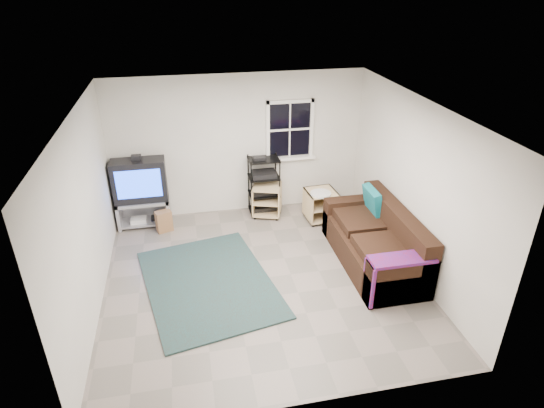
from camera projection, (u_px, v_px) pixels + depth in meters
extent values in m
plane|color=slate|center=(262.00, 278.00, 6.87)|extent=(4.60, 4.60, 0.00)
plane|color=white|center=(260.00, 109.00, 5.68)|extent=(4.60, 4.60, 0.00)
plane|color=silver|center=(238.00, 146.00, 8.27)|extent=(4.60, 0.00, 4.60)
plane|color=silver|center=(304.00, 310.00, 4.27)|extent=(4.60, 0.00, 4.60)
plane|color=silver|center=(86.00, 217.00, 5.86)|extent=(0.00, 4.60, 4.60)
plane|color=silver|center=(415.00, 187.00, 6.68)|extent=(0.00, 4.60, 4.60)
cube|color=black|center=(290.00, 129.00, 8.32)|extent=(0.80, 0.01, 1.02)
cube|color=white|center=(290.00, 101.00, 8.06)|extent=(0.88, 0.06, 0.06)
cube|color=white|center=(289.00, 158.00, 8.54)|extent=(0.98, 0.14, 0.05)
cube|color=white|center=(268.00, 131.00, 8.23)|extent=(0.06, 0.06, 1.10)
cube|color=white|center=(311.00, 128.00, 8.37)|extent=(0.06, 0.06, 1.10)
cube|color=white|center=(290.00, 130.00, 8.30)|extent=(0.78, 0.04, 0.04)
cube|color=#A4A4AC|center=(143.00, 201.00, 8.11)|extent=(0.92, 0.46, 0.05)
cube|color=#A4A4AC|center=(119.00, 214.00, 8.13)|extent=(0.05, 0.46, 0.50)
cube|color=#A4A4AC|center=(168.00, 210.00, 8.29)|extent=(0.05, 0.46, 0.50)
cube|color=#A4A4AC|center=(145.00, 221.00, 8.30)|extent=(0.81, 0.42, 0.04)
cube|color=#A4A4AC|center=(145.00, 207.00, 8.39)|extent=(0.92, 0.04, 0.50)
cube|color=silver|center=(139.00, 220.00, 8.22)|extent=(0.27, 0.22, 0.07)
cube|color=black|center=(156.00, 218.00, 8.31)|extent=(0.18, 0.16, 0.05)
cube|color=black|center=(139.00, 180.00, 7.92)|extent=(0.92, 0.38, 0.75)
cube|color=blue|center=(139.00, 184.00, 7.74)|extent=(0.75, 0.01, 0.51)
cube|color=black|center=(136.00, 158.00, 7.73)|extent=(0.16, 0.12, 0.09)
cylinder|color=black|center=(252.00, 191.00, 8.28)|extent=(0.02, 0.02, 1.13)
cylinder|color=black|center=(280.00, 188.00, 8.37)|extent=(0.02, 0.02, 1.13)
cylinder|color=black|center=(248.00, 182.00, 8.60)|extent=(0.02, 0.02, 1.13)
cylinder|color=black|center=(276.00, 180.00, 8.70)|extent=(0.02, 0.02, 1.13)
cube|color=black|center=(264.00, 209.00, 8.72)|extent=(0.56, 0.41, 0.02)
cube|color=black|center=(264.00, 207.00, 8.70)|extent=(0.44, 0.33, 0.09)
cube|color=black|center=(264.00, 193.00, 8.57)|extent=(0.56, 0.41, 0.02)
cube|color=black|center=(264.00, 191.00, 8.54)|extent=(0.44, 0.33, 0.09)
cube|color=black|center=(264.00, 177.00, 8.41)|extent=(0.56, 0.41, 0.02)
cube|color=black|center=(264.00, 174.00, 8.39)|extent=(0.44, 0.33, 0.09)
cube|color=black|center=(264.00, 160.00, 8.25)|extent=(0.56, 0.41, 0.02)
cube|color=#D9BD85|center=(267.00, 186.00, 8.39)|extent=(0.64, 0.64, 0.02)
cube|color=#D9BD85|center=(267.00, 212.00, 8.63)|extent=(0.64, 0.64, 0.02)
cube|color=#D9BD85|center=(254.00, 199.00, 8.53)|extent=(0.18, 0.49, 0.55)
cube|color=#D9BD85|center=(280.00, 200.00, 8.48)|extent=(0.18, 0.49, 0.55)
cube|color=#D9BD85|center=(269.00, 194.00, 8.72)|extent=(0.45, 0.16, 0.55)
cube|color=#D9BD85|center=(267.00, 200.00, 8.52)|extent=(0.59, 0.60, 0.02)
cylinder|color=black|center=(255.00, 218.00, 8.48)|extent=(0.05, 0.05, 0.05)
cylinder|color=black|center=(279.00, 209.00, 8.80)|extent=(0.05, 0.05, 0.05)
cube|color=#D9BD85|center=(321.00, 192.00, 8.22)|extent=(0.56, 0.56, 0.02)
cube|color=#D9BD85|center=(320.00, 216.00, 8.45)|extent=(0.56, 0.56, 0.02)
cube|color=#D9BD85|center=(308.00, 206.00, 8.28)|extent=(0.06, 0.53, 0.53)
cube|color=#D9BD85|center=(333.00, 203.00, 8.40)|extent=(0.06, 0.53, 0.53)
cube|color=#D9BD85|center=(316.00, 198.00, 8.55)|extent=(0.48, 0.06, 0.53)
cube|color=#D9BD85|center=(321.00, 205.00, 8.35)|extent=(0.51, 0.54, 0.02)
cylinder|color=black|center=(313.00, 225.00, 8.24)|extent=(0.06, 0.06, 0.06)
cylinder|color=black|center=(326.00, 212.00, 8.70)|extent=(0.06, 0.06, 0.06)
cylinder|color=silver|center=(321.00, 193.00, 8.10)|extent=(0.37, 0.37, 0.03)
cube|color=black|center=(372.00, 250.00, 7.14)|extent=(0.97, 2.16, 0.45)
cube|color=black|center=(397.00, 222.00, 6.99)|extent=(0.26, 2.16, 0.46)
cube|color=black|center=(352.00, 216.00, 7.92)|extent=(0.97, 0.26, 0.67)
cube|color=black|center=(400.00, 280.00, 6.26)|extent=(0.97, 0.26, 0.67)
cube|color=black|center=(381.00, 249.00, 6.61)|extent=(0.65, 0.78, 0.14)
cube|color=black|center=(359.00, 221.00, 7.36)|extent=(0.65, 0.78, 0.14)
cube|color=teal|center=(373.00, 201.00, 7.44)|extent=(0.22, 0.52, 0.45)
cube|color=#0E209A|center=(402.00, 259.00, 6.09)|extent=(0.89, 0.32, 0.04)
cube|color=#0E209A|center=(369.00, 283.00, 6.17)|extent=(0.04, 0.32, 0.63)
cube|color=black|center=(209.00, 283.00, 6.73)|extent=(2.18, 2.69, 0.03)
cube|color=#926441|center=(164.00, 221.00, 8.03)|extent=(0.31, 0.25, 0.38)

